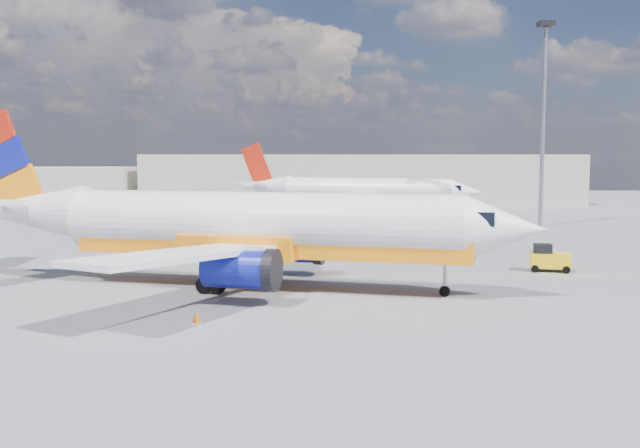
{
  "coord_description": "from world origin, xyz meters",
  "views": [
    {
      "loc": [
        -0.25,
        -42.47,
        7.62
      ],
      "look_at": [
        -0.78,
        1.22,
        3.5
      ],
      "focal_mm": 40.0,
      "sensor_mm": 36.0,
      "label": 1
    }
  ],
  "objects_px": {
    "second_jet": "(360,192)",
    "traffic_cone": "(196,317)",
    "gse_tug": "(549,259)",
    "main_jet": "(243,226)"
  },
  "relations": [
    {
      "from": "main_jet",
      "to": "second_jet",
      "type": "bearing_deg",
      "value": 93.48
    },
    {
      "from": "gse_tug",
      "to": "traffic_cone",
      "type": "distance_m",
      "value": 25.77
    },
    {
      "from": "second_jet",
      "to": "traffic_cone",
      "type": "distance_m",
      "value": 58.75
    },
    {
      "from": "main_jet",
      "to": "traffic_cone",
      "type": "xyz_separation_m",
      "value": [
        -1.07,
        -9.36,
        -3.27
      ]
    },
    {
      "from": "main_jet",
      "to": "gse_tug",
      "type": "height_order",
      "value": "main_jet"
    },
    {
      "from": "second_jet",
      "to": "traffic_cone",
      "type": "height_order",
      "value": "second_jet"
    },
    {
      "from": "main_jet",
      "to": "traffic_cone",
      "type": "distance_m",
      "value": 9.97
    },
    {
      "from": "second_jet",
      "to": "gse_tug",
      "type": "xyz_separation_m",
      "value": [
        10.76,
        -42.57,
        -2.32
      ]
    },
    {
      "from": "second_jet",
      "to": "traffic_cone",
      "type": "bearing_deg",
      "value": -82.12
    },
    {
      "from": "gse_tug",
      "to": "traffic_cone",
      "type": "height_order",
      "value": "gse_tug"
    }
  ]
}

